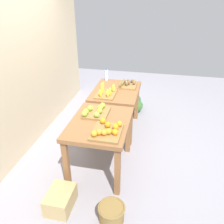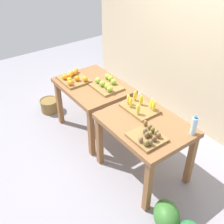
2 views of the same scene
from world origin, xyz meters
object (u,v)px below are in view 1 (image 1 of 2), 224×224
Objects in this scene: kiwi_bin at (127,84)px; wicker_basket at (111,213)px; banana_crate at (106,93)px; cardboard_produce_box at (60,199)px; watermelon_pile at (135,104)px; water_bottle at (106,75)px; apple_bin at (96,112)px; display_table_right at (116,96)px; display_table_left at (100,129)px; orange_bin at (107,130)px.

kiwi_bin is 2.33m from wicker_basket.
cardboard_produce_box is (-1.68, 0.18, -0.72)m from banana_crate.
kiwi_bin is at bearing 170.89° from watermelon_pile.
banana_crate is at bearing -167.53° from water_bottle.
wicker_basket is 0.65m from cardboard_produce_box.
water_bottle reaches higher than wicker_basket.
watermelon_pile is at bearing -11.60° from cardboard_produce_box.
cardboard_produce_box is at bearing 167.67° from kiwi_bin.
apple_bin is at bearing -179.01° from banana_crate.
apple_bin reaches higher than display_table_right.
apple_bin reaches higher than display_table_left.
kiwi_bin reaches higher than display_table_left.
apple_bin is at bearing 23.69° from wicker_basket.
cardboard_produce_box is at bearing 169.33° from apple_bin.
cardboard_produce_box is at bearing 174.01° from banana_crate.
banana_crate is at bearing 148.07° from kiwi_bin.
display_table_left is at bearing 32.64° from orange_bin.
kiwi_bin is at bearing -12.33° from cardboard_produce_box.
watermelon_pile is at bearing -17.55° from display_table_right.
display_table_left is 1.61m from water_bottle.
watermelon_pile is at bearing -2.80° from orange_bin.
display_table_left is 2.84× the size of kiwi_bin.
display_table_right is 4.47× the size of water_bottle.
water_bottle is at bearing 13.60° from orange_bin.
display_table_left is at bearing -169.96° from water_bottle.
banana_crate is 1.38m from watermelon_pile.
cardboard_produce_box is (-2.38, 0.02, -0.79)m from water_bottle.
wicker_basket is at bearing -157.91° from display_table_left.
watermelon_pile reaches higher than cardboard_produce_box.
wicker_basket is (-0.61, -0.19, -0.72)m from orange_bin.
display_table_left is 2.54× the size of apple_bin.
display_table_right reaches higher than wicker_basket.
banana_crate is 1.20× the size of kiwi_bin.
kiwi_bin is (0.22, -0.17, 0.15)m from display_table_right.
kiwi_bin reaches higher than watermelon_pile.
kiwi_bin is (1.60, -0.01, -0.00)m from orange_bin.
display_table_left is at bearing 172.16° from watermelon_pile.
banana_crate is 0.60× the size of watermelon_pile.
banana_crate is at bearing 0.99° from apple_bin.
kiwi_bin is at bearing -37.32° from display_table_right.
cardboard_produce_box reaches higher than wicker_basket.
banana_crate is at bearing 8.07° from display_table_left.
display_table_right is at bearing 0.00° from display_table_left.
orange_bin is 0.96m from wicker_basket.
apple_bin reaches higher than watermelon_pile.
display_table_left reaches higher than cardboard_produce_box.
orange_bin is (-1.38, -0.16, 0.16)m from display_table_right.
watermelon_pile is at bearing -53.20° from water_bottle.
display_table_right is 2.84× the size of kiwi_bin.
banana_crate is 1.84m from cardboard_produce_box.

